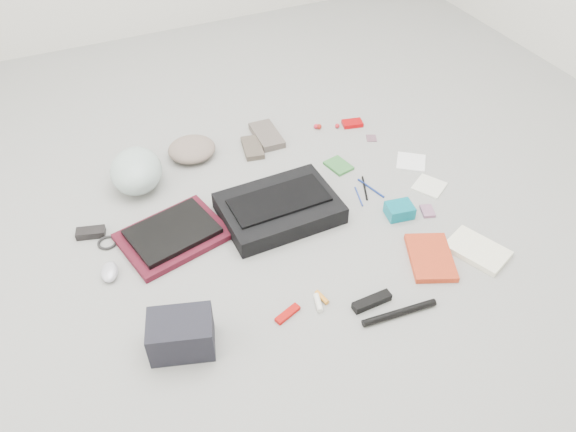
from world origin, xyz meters
name	(u,v)px	position (x,y,z in m)	size (l,w,h in m)	color
ground_plane	(288,225)	(0.00, 0.00, 0.00)	(4.00, 4.00, 0.00)	gray
messenger_bag	(279,208)	(-0.01, 0.07, 0.04)	(0.47, 0.34, 0.08)	black
bag_flap	(279,200)	(-0.01, 0.07, 0.08)	(0.40, 0.18, 0.01)	black
laptop_sleeve	(173,236)	(-0.45, 0.12, 0.01)	(0.40, 0.30, 0.03)	#51101E
laptop	(172,232)	(-0.45, 0.12, 0.04)	(0.33, 0.24, 0.02)	black
bike_helmet	(136,171)	(-0.50, 0.51, 0.08)	(0.22, 0.28, 0.17)	silver
beanie	(192,149)	(-0.22, 0.62, 0.04)	(0.22, 0.21, 0.08)	gray
mitten_left	(252,148)	(0.06, 0.55, 0.01)	(0.09, 0.17, 0.03)	brown
mitten_right	(267,135)	(0.16, 0.61, 0.02)	(0.11, 0.22, 0.03)	#635850
power_brick	(91,233)	(-0.75, 0.28, 0.02)	(0.11, 0.05, 0.03)	black
cable_coil	(107,243)	(-0.70, 0.20, 0.01)	(0.08, 0.08, 0.01)	black
mouse	(110,272)	(-0.72, 0.03, 0.02)	(0.06, 0.10, 0.04)	silver
camera_bag	(181,334)	(-0.56, -0.39, 0.07)	(0.21, 0.15, 0.14)	black
multitool	(288,314)	(-0.19, -0.42, 0.01)	(0.10, 0.03, 0.02)	#A80805
toiletry_tube_white	(318,303)	(-0.07, -0.42, 0.01)	(0.02, 0.02, 0.07)	white
toiletry_tube_orange	(322,297)	(-0.05, -0.40, 0.01)	(0.02, 0.02, 0.06)	orange
u_lock	(372,301)	(0.10, -0.50, 0.01)	(0.15, 0.04, 0.03)	black
bike_pump	(399,313)	(0.17, -0.58, 0.01)	(0.03, 0.03, 0.28)	black
book_red	(431,257)	(0.42, -0.41, 0.01)	(0.16, 0.24, 0.03)	red
book_white	(477,250)	(0.61, -0.45, 0.01)	(0.15, 0.23, 0.02)	white
notepad	(338,166)	(0.38, 0.26, 0.01)	(0.09, 0.12, 0.01)	#367637
pen_blue	(359,196)	(0.35, 0.03, 0.00)	(0.01, 0.01, 0.13)	#233B95
pen_black	(365,188)	(0.41, 0.07, 0.00)	(0.01, 0.01, 0.16)	black
pen_navy	(371,188)	(0.43, 0.06, 0.00)	(0.01, 0.01, 0.16)	navy
accordion_wallet	(399,210)	(0.45, -0.14, 0.03)	(0.11, 0.09, 0.05)	#07788C
card_deck	(427,211)	(0.57, -0.18, 0.01)	(0.05, 0.07, 0.01)	#9F6A8B
napkin_top	(411,162)	(0.70, 0.14, 0.00)	(0.13, 0.13, 0.01)	white
napkin_bottom	(429,186)	(0.68, -0.04, 0.00)	(0.13, 0.13, 0.01)	white
lollipop_a	(316,126)	(0.42, 0.58, 0.01)	(0.03, 0.03, 0.03)	red
lollipop_b	(319,127)	(0.43, 0.57, 0.01)	(0.03, 0.03, 0.03)	#9D1B11
lollipop_c	(337,126)	(0.52, 0.54, 0.01)	(0.02, 0.02, 0.02)	red
altoids_tin	(352,123)	(0.60, 0.53, 0.01)	(0.10, 0.06, 0.02)	#B90509
stamp_sheet	(371,138)	(0.63, 0.39, 0.00)	(0.05, 0.06, 0.00)	#7D5465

